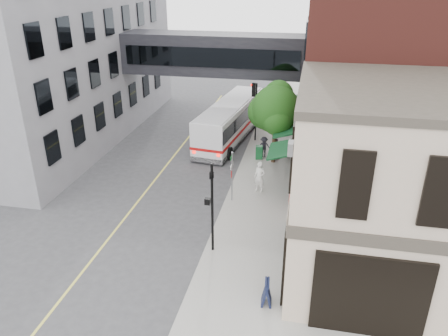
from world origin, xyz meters
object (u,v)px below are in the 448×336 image
at_px(sandwich_board, 267,292).
at_px(newspaper_box, 259,152).
at_px(pedestrian_a, 260,177).
at_px(bus, 231,119).
at_px(pedestrian_c, 264,147).
at_px(pedestrian_b, 276,150).

bearing_deg(sandwich_board, newspaper_box, 93.80).
bearing_deg(sandwich_board, pedestrian_a, 94.32).
bearing_deg(bus, sandwich_board, -74.98).
distance_m(newspaper_box, sandwich_board, 14.74).
bearing_deg(pedestrian_c, pedestrian_a, -92.19).
height_order(pedestrian_a, pedestrian_c, pedestrian_a).
relative_size(pedestrian_a, pedestrian_c, 1.27).
height_order(pedestrian_b, newspaper_box, pedestrian_b).
distance_m(pedestrian_a, pedestrian_b, 4.93).
bearing_deg(sandwich_board, pedestrian_b, 89.15).
distance_m(bus, newspaper_box, 4.87).
height_order(pedestrian_a, sandwich_board, pedestrian_a).
bearing_deg(bus, newspaper_box, -54.28).
bearing_deg(pedestrian_c, sandwich_board, -88.86).
xyz_separation_m(pedestrian_a, pedestrian_c, (-0.36, 5.39, -0.20)).
height_order(bus, newspaper_box, bus).
relative_size(pedestrian_a, sandwich_board, 1.71).
xyz_separation_m(pedestrian_a, sandwich_board, (1.52, -9.63, -0.39)).
relative_size(pedestrian_c, sandwich_board, 1.35).
xyz_separation_m(bus, sandwich_board, (4.95, -18.44, -0.94)).
bearing_deg(bus, pedestrian_b, -44.52).
bearing_deg(pedestrian_a, pedestrian_c, 115.73).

